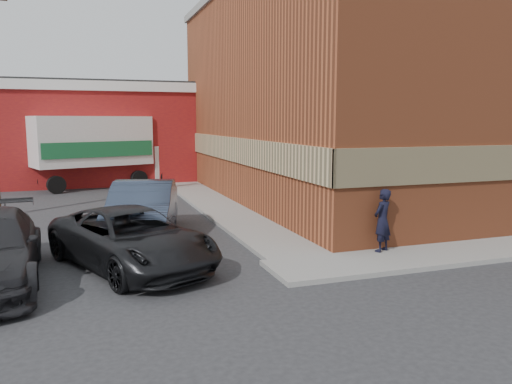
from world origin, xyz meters
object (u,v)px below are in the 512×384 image
object	(u,v)px
brick_building	(379,94)
suv_a	(131,238)
sedan	(143,210)
box_truck	(105,147)
man	(382,220)
warehouse	(53,132)

from	to	relation	value
brick_building	suv_a	bearing A→B (deg)	-145.61
brick_building	sedan	size ratio (longest dim) A/B	3.57
brick_building	sedan	xyz separation A→B (m)	(-11.33, -5.14, -3.84)
box_truck	sedan	bearing A→B (deg)	-105.80
man	suv_a	world-z (taller)	man
warehouse	man	bearing A→B (deg)	-66.56
suv_a	man	bearing A→B (deg)	-32.59
brick_building	warehouse	world-z (taller)	brick_building
sedan	box_truck	xyz separation A→B (m)	(-0.48, 12.37, 1.30)
sedan	brick_building	bearing A→B (deg)	37.67
man	brick_building	bearing A→B (deg)	-149.57
suv_a	sedan	bearing A→B (deg)	55.54
man	box_truck	size ratio (longest dim) A/B	0.21
warehouse	man	size ratio (longest dim) A/B	9.94
brick_building	sedan	bearing A→B (deg)	-155.59
brick_building	man	bearing A→B (deg)	-121.72
sedan	suv_a	bearing A→B (deg)	-88.31
warehouse	man	world-z (taller)	warehouse
brick_building	box_truck	xyz separation A→B (m)	(-11.81, 7.23, -2.55)
man	box_truck	bearing A→B (deg)	-97.55
man	sedan	distance (m)	6.95
warehouse	suv_a	world-z (taller)	warehouse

